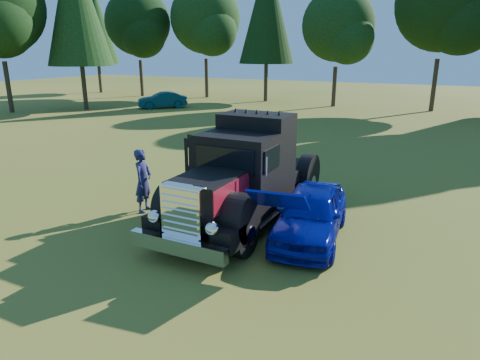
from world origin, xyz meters
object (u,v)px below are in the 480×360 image
object	(u,v)px
spectator_near	(143,181)
distant_teal_car	(162,100)
diamond_t_truck	(243,178)
spectator_far	(201,181)
hotrod_coupe	(310,213)

from	to	relation	value
spectator_near	distant_teal_car	distance (m)	25.00
spectator_near	distant_teal_car	xyz separation A→B (m)	(-14.52, 20.36, -0.30)
diamond_t_truck	spectator_far	world-z (taller)	diamond_t_truck
spectator_near	spectator_far	size ratio (longest dim) A/B	1.10
spectator_near	spectator_far	xyz separation A→B (m)	(1.43, 1.03, -0.09)
spectator_near	spectator_far	distance (m)	1.76
spectator_near	spectator_far	bearing A→B (deg)	-64.46
spectator_near	spectator_far	world-z (taller)	spectator_near
spectator_far	distant_teal_car	distance (m)	25.06
hotrod_coupe	distant_teal_car	distance (m)	28.05
diamond_t_truck	hotrod_coupe	size ratio (longest dim) A/B	1.65
diamond_t_truck	spectator_far	xyz separation A→B (m)	(-1.59, 0.28, -0.40)
diamond_t_truck	hotrod_coupe	xyz separation A→B (m)	(2.15, -0.37, -0.59)
hotrod_coupe	distant_teal_car	size ratio (longest dim) A/B	1.05
diamond_t_truck	distant_teal_car	world-z (taller)	diamond_t_truck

